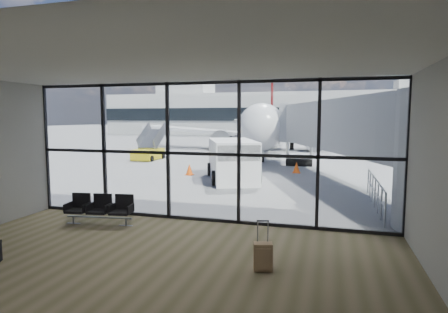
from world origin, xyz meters
The scene contains 21 objects.
ground centered at (0.00, 40.00, 0.00)m, with size 220.00×220.00×0.00m, color slate.
lounge_shell centered at (0.00, -4.80, 2.65)m, with size 12.02×8.01×4.51m.
glass_curtain_wall centered at (0.00, 0.00, 2.25)m, with size 12.10×0.12×4.50m.
jet_bridge centered at (4.90, 7.07, 2.76)m, with size 8.00×16.50×4.33m.
apron_railing centered at (5.60, 3.50, 0.72)m, with size 0.06×5.46×1.11m.
far_terminal centered at (-0.59, 61.97, 4.21)m, with size 80.00×12.20×11.00m.
tree_0 centered at (-45.00, 72.00, 4.63)m, with size 4.95×4.95×7.12m.
tree_1 centered at (-39.00, 72.00, 5.25)m, with size 5.61×5.61×8.07m.
tree_2 centered at (-33.00, 72.00, 5.88)m, with size 6.27×6.27×9.03m.
tree_3 centered at (-27.00, 72.00, 4.63)m, with size 4.95×4.95×7.12m.
tree_4 centered at (-21.00, 72.00, 5.25)m, with size 5.61×5.61×8.07m.
tree_5 centered at (-15.00, 72.00, 5.88)m, with size 6.27×6.27×9.03m.
seating_row centered at (-3.00, -1.20, 0.52)m, with size 2.13×0.85×0.95m.
suitcase centered at (2.58, -3.46, 0.33)m, with size 0.46×0.37×1.11m.
airliner centered at (-2.57, 29.42, 2.65)m, with size 28.95×33.69×8.70m.
service_van centered at (-1.07, 8.00, 1.11)m, with size 3.88×5.43×2.17m.
belt_loader centered at (-4.09, 18.76, 0.61)m, with size 2.05×4.12×1.81m.
mobile_stairs centered at (-10.06, 15.80, 0.57)m, with size 1.85×3.41×2.39m.
traffic_cone_a centered at (-4.00, 9.16, 0.31)m, with size 0.46×0.46×0.65m.
traffic_cone_b centered at (2.08, 15.31, 0.31)m, with size 0.46×0.46×0.66m.
traffic_cone_c centered at (2.00, 11.70, 0.32)m, with size 0.47×0.47×0.67m.
Camera 1 is at (3.91, -11.28, 3.35)m, focal length 30.00 mm.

